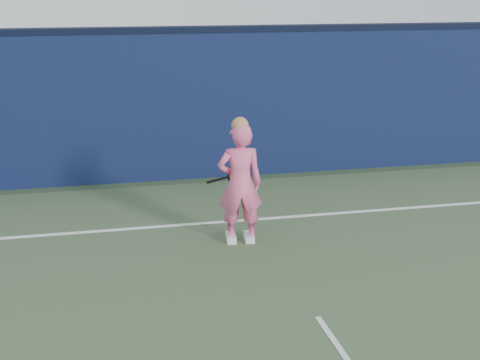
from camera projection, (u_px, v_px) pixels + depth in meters
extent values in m
cube|color=#0D1B3A|center=(218.00, 105.00, 11.63)|extent=(24.00, 0.40, 2.50)
cube|color=black|center=(217.00, 29.00, 11.27)|extent=(24.00, 0.42, 0.10)
imported|color=pink|center=(240.00, 184.00, 8.65)|extent=(0.61, 0.43, 1.59)
sphere|color=#B38250|center=(240.00, 126.00, 8.43)|extent=(0.22, 0.22, 0.22)
cube|color=white|center=(249.00, 237.00, 8.87)|extent=(0.15, 0.29, 0.10)
cube|color=white|center=(231.00, 238.00, 8.85)|extent=(0.15, 0.29, 0.10)
torus|color=black|center=(239.00, 175.00, 9.04)|extent=(0.33, 0.06, 0.33)
torus|color=gold|center=(239.00, 175.00, 9.04)|extent=(0.27, 0.04, 0.27)
cylinder|color=beige|center=(239.00, 175.00, 9.04)|extent=(0.27, 0.03, 0.27)
cylinder|color=black|center=(221.00, 179.00, 9.08)|extent=(0.30, 0.08, 0.11)
cylinder|color=black|center=(211.00, 181.00, 9.11)|extent=(0.14, 0.06, 0.07)
cube|color=white|center=(251.00, 220.00, 9.64)|extent=(11.00, 0.08, 0.01)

